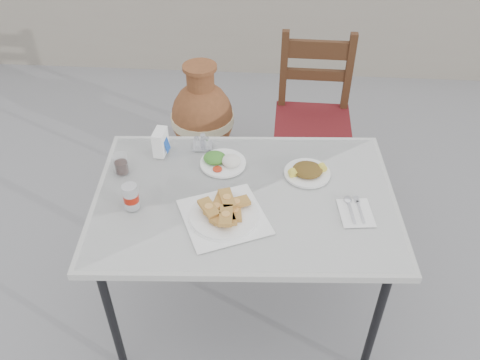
# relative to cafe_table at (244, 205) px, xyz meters

# --- Properties ---
(ground) EXTENTS (80.00, 80.00, 0.00)m
(ground) POSITION_rel_cafe_table_xyz_m (0.08, 0.10, -0.71)
(ground) COLOR slate
(ground) RESTS_ON ground
(cafe_table) EXTENTS (1.31, 0.93, 0.76)m
(cafe_table) POSITION_rel_cafe_table_xyz_m (0.00, 0.00, 0.00)
(cafe_table) COLOR black
(cafe_table) RESTS_ON ground
(pide_plate) EXTENTS (0.41, 0.41, 0.06)m
(pide_plate) POSITION_rel_cafe_table_xyz_m (-0.07, -0.13, 0.08)
(pide_plate) COLOR white
(pide_plate) RESTS_ON cafe_table
(salad_rice_plate) EXTENTS (0.21, 0.21, 0.05)m
(salad_rice_plate) POSITION_rel_cafe_table_xyz_m (-0.11, 0.20, 0.07)
(salad_rice_plate) COLOR white
(salad_rice_plate) RESTS_ON cafe_table
(salad_chopped_plate) EXTENTS (0.20, 0.20, 0.04)m
(salad_chopped_plate) POSITION_rel_cafe_table_xyz_m (0.26, 0.16, 0.07)
(salad_chopped_plate) COLOR white
(salad_chopped_plate) RESTS_ON cafe_table
(soda_can) EXTENTS (0.06, 0.06, 0.11)m
(soda_can) POSITION_rel_cafe_table_xyz_m (-0.45, -0.10, 0.11)
(soda_can) COLOR silver
(soda_can) RESTS_ON cafe_table
(cola_glass) EXTENTS (0.06, 0.06, 0.09)m
(cola_glass) POSITION_rel_cafe_table_xyz_m (-0.55, 0.11, 0.09)
(cola_glass) COLOR white
(cola_glass) RESTS_ON cafe_table
(napkin_holder) EXTENTS (0.07, 0.10, 0.12)m
(napkin_holder) POSITION_rel_cafe_table_xyz_m (-0.40, 0.27, 0.11)
(napkin_holder) COLOR white
(napkin_holder) RESTS_ON cafe_table
(condiment_caddy) EXTENTS (0.10, 0.08, 0.07)m
(condiment_caddy) POSITION_rel_cafe_table_xyz_m (-0.22, 0.32, 0.08)
(condiment_caddy) COLOR silver
(condiment_caddy) RESTS_ON cafe_table
(cutlery_napkin) EXTENTS (0.15, 0.18, 0.01)m
(cutlery_napkin) POSITION_rel_cafe_table_xyz_m (0.45, -0.06, 0.06)
(cutlery_napkin) COLOR white
(cutlery_napkin) RESTS_ON cafe_table
(chair) EXTENTS (0.45, 0.45, 0.99)m
(chair) POSITION_rel_cafe_table_xyz_m (0.34, 0.97, -0.20)
(chair) COLOR #331C0D
(chair) RESTS_ON ground
(terracotta_urn) EXTENTS (0.41, 0.41, 0.72)m
(terracotta_urn) POSITION_rel_cafe_table_xyz_m (-0.35, 1.21, -0.38)
(terracotta_urn) COLOR brown
(terracotta_urn) RESTS_ON ground
(back_wall) EXTENTS (6.00, 0.25, 1.20)m
(back_wall) POSITION_rel_cafe_table_xyz_m (0.08, 2.60, -0.11)
(back_wall) COLOR gray
(back_wall) RESTS_ON ground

